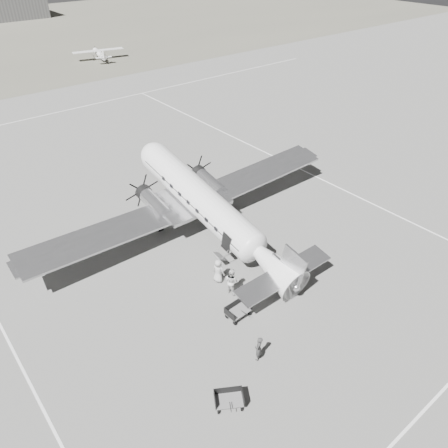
{
  "coord_description": "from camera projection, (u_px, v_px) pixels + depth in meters",
  "views": [
    {
      "loc": [
        -19.04,
        -17.69,
        20.27
      ],
      "look_at": [
        -2.31,
        2.98,
        2.2
      ],
      "focal_mm": 35.0,
      "sensor_mm": 36.0,
      "label": 1
    }
  ],
  "objects": [
    {
      "name": "passenger",
      "position": [
        218.0,
        271.0,
        29.75
      ],
      "size": [
        0.86,
        1.04,
        1.81
      ],
      "primitive_type": "imported",
      "rotation": [
        0.0,
        0.0,
        1.95
      ],
      "color": "#ACACA9",
      "rests_on": "ground"
    },
    {
      "name": "ground",
      "position": [
        273.0,
        255.0,
        32.68
      ],
      "size": [
        260.0,
        260.0,
        0.0
      ],
      "primitive_type": "plane",
      "color": "slate",
      "rests_on": "ground"
    },
    {
      "name": "baggage_cart_far",
      "position": [
        229.0,
        400.0,
        22.13
      ],
      "size": [
        1.9,
        1.75,
        0.88
      ],
      "primitive_type": null,
      "rotation": [
        0.0,
        0.0,
        -0.54
      ],
      "color": "#606060",
      "rests_on": "ground"
    },
    {
      "name": "baggage_cart_near",
      "position": [
        238.0,
        311.0,
        27.23
      ],
      "size": [
        1.7,
        1.23,
        0.93
      ],
      "primitive_type": null,
      "rotation": [
        0.0,
        0.0,
        0.04
      ],
      "color": "#606060",
      "rests_on": "ground"
    },
    {
      "name": "ramp_agent",
      "position": [
        232.0,
        281.0,
        28.79
      ],
      "size": [
        0.86,
        1.04,
        1.96
      ],
      "primitive_type": "imported",
      "rotation": [
        0.0,
        0.0,
        1.7
      ],
      "color": "silver",
      "rests_on": "ground"
    },
    {
      "name": "dc3_airliner",
      "position": [
        207.0,
        208.0,
        33.19
      ],
      "size": [
        27.96,
        19.41,
        5.32
      ],
      "primitive_type": null,
      "rotation": [
        0.0,
        0.0,
        -0.0
      ],
      "color": "#B8B8BA",
      "rests_on": "ground"
    },
    {
      "name": "light_plane_right",
      "position": [
        99.0,
        55.0,
        80.36
      ],
      "size": [
        10.7,
        9.36,
        1.93
      ],
      "primitive_type": null,
      "rotation": [
        0.0,
        0.0,
        -0.21
      ],
      "color": "silver",
      "rests_on": "ground"
    },
    {
      "name": "taxi_line_right",
      "position": [
        369.0,
        202.0,
        38.92
      ],
      "size": [
        0.15,
        80.0,
        0.01
      ],
      "primitive_type": "cube",
      "color": "silver",
      "rests_on": "ground"
    },
    {
      "name": "ground_crew",
      "position": [
        259.0,
        349.0,
        24.34
      ],
      "size": [
        0.73,
        0.65,
        1.67
      ],
      "primitive_type": "imported",
      "rotation": [
        0.0,
        0.0,
        3.67
      ],
      "color": "#303030",
      "rests_on": "ground"
    },
    {
      "name": "taxi_line_horizon",
      "position": [
        64.0,
        111.0,
        58.39
      ],
      "size": [
        90.0,
        0.15,
        0.01
      ],
      "primitive_type": "cube",
      "color": "silver",
      "rests_on": "ground"
    }
  ]
}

